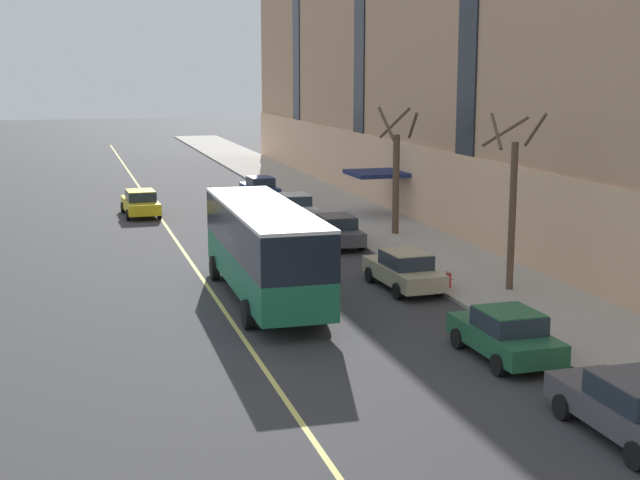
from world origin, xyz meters
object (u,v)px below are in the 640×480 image
(parked_car_white_1, at_px, (294,207))
(street_tree_mid_block, at_px, (512,201))
(parked_car_navy_2, at_px, (260,188))
(fire_hydrant, at_px, (448,279))
(city_bus, at_px, (264,246))
(parked_car_darkgray_0, at_px, (335,230))
(taxi_cab, at_px, (141,203))
(parked_car_champagne_3, at_px, (404,270))
(parked_car_darkgray_5, at_px, (632,408))
(street_tree_far_uptown, at_px, (396,173))
(parked_car_green_6, at_px, (506,334))

(parked_car_white_1, height_order, street_tree_mid_block, street_tree_mid_block)
(parked_car_navy_2, distance_m, fire_hydrant, 26.55)
(parked_car_navy_2, height_order, fire_hydrant, parked_car_navy_2)
(city_bus, relative_size, parked_car_navy_2, 2.50)
(parked_car_darkgray_0, xyz_separation_m, parked_car_navy_2, (-0.19, 16.56, -0.00))
(parked_car_darkgray_0, distance_m, parked_car_white_1, 7.89)
(parked_car_darkgray_0, xyz_separation_m, taxi_cab, (-8.44, 11.98, 0.00))
(parked_car_navy_2, xyz_separation_m, parked_car_champagne_3, (0.19, -25.75, 0.00))
(city_bus, distance_m, street_tree_mid_block, 9.69)
(parked_car_navy_2, bearing_deg, parked_car_darkgray_5, -90.02)
(parked_car_navy_2, relative_size, taxi_cab, 0.95)
(parked_car_darkgray_5, distance_m, taxi_cab, 37.22)
(street_tree_far_uptown, bearing_deg, city_bus, -130.57)
(parked_car_darkgray_0, bearing_deg, taxi_cab, 125.15)
(parked_car_navy_2, bearing_deg, taxi_cab, -150.97)
(parked_car_white_1, bearing_deg, parked_car_darkgray_5, -90.24)
(parked_car_darkgray_5, xyz_separation_m, fire_hydrant, (1.79, 14.39, -0.29))
(parked_car_navy_2, distance_m, parked_car_darkgray_5, 40.88)
(taxi_cab, bearing_deg, parked_car_darkgray_0, -54.85)
(taxi_cab, bearing_deg, parked_car_darkgray_5, -77.23)
(parked_car_green_6, distance_m, street_tree_far_uptown, 20.37)
(parked_car_white_1, relative_size, parked_car_green_6, 1.08)
(parked_car_champagne_3, relative_size, fire_hydrant, 6.50)
(street_tree_far_uptown, bearing_deg, street_tree_mid_block, -90.07)
(parked_car_white_1, bearing_deg, city_bus, -108.00)
(street_tree_mid_block, bearing_deg, parked_car_darkgray_0, 109.30)
(parked_car_champagne_3, distance_m, parked_car_darkgray_5, 15.13)
(taxi_cab, bearing_deg, parked_car_navy_2, 29.03)
(city_bus, bearing_deg, parked_car_champagne_3, 2.43)
(parked_car_darkgray_0, xyz_separation_m, parked_car_green_6, (-0.24, -18.14, -0.00))
(street_tree_far_uptown, bearing_deg, parked_car_darkgray_5, -98.75)
(parked_car_champagne_3, distance_m, parked_car_green_6, 8.95)
(parked_car_darkgray_0, xyz_separation_m, street_tree_far_uptown, (3.79, 1.66, 2.55))
(parked_car_navy_2, height_order, parked_car_darkgray_5, same)
(parked_car_darkgray_0, relative_size, parked_car_champagne_3, 1.01)
(parked_car_darkgray_5, distance_m, parked_car_green_6, 6.18)
(parked_car_darkgray_5, relative_size, taxi_cab, 1.00)
(parked_car_navy_2, bearing_deg, parked_car_champagne_3, -89.57)
(street_tree_mid_block, bearing_deg, parked_car_white_1, 101.65)
(parked_car_green_6, relative_size, street_tree_far_uptown, 0.66)
(street_tree_mid_block, bearing_deg, parked_car_navy_2, 98.25)
(parked_car_white_1, xyz_separation_m, street_tree_mid_block, (3.85, -18.68, 2.81))
(parked_car_champagne_3, bearing_deg, taxi_cab, 111.73)
(parked_car_white_1, bearing_deg, parked_car_green_6, -90.37)
(parked_car_white_1, relative_size, fire_hydrant, 6.46)
(parked_car_navy_2, relative_size, parked_car_green_6, 1.06)
(street_tree_far_uptown, bearing_deg, fire_hydrant, -100.79)
(fire_hydrant, bearing_deg, taxi_cab, 114.58)
(parked_car_darkgray_5, bearing_deg, street_tree_mid_block, 73.59)
(parked_car_darkgray_0, relative_size, taxi_cab, 0.99)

